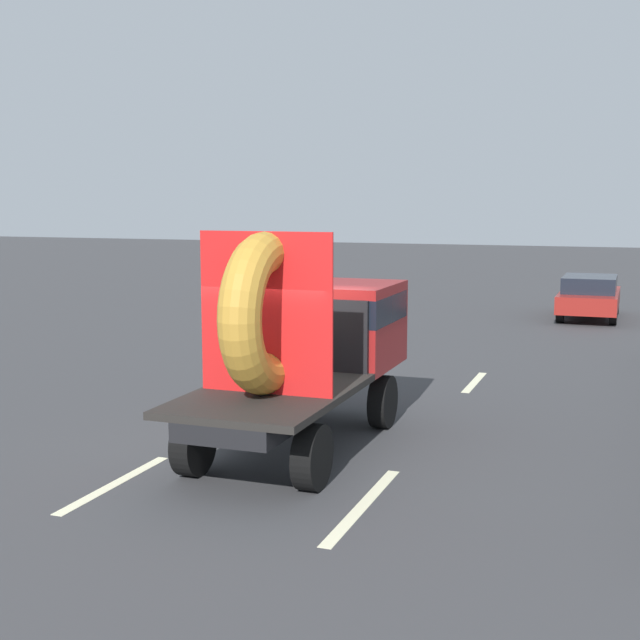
{
  "coord_description": "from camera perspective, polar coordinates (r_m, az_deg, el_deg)",
  "views": [
    {
      "loc": [
        5.0,
        -11.44,
        3.66
      ],
      "look_at": [
        0.4,
        1.07,
        1.8
      ],
      "focal_mm": 48.42,
      "sensor_mm": 36.0,
      "label": 1
    }
  ],
  "objects": [
    {
      "name": "flatbed_truck",
      "position": [
        13.1,
        -0.65,
        -1.18
      ],
      "size": [
        2.02,
        5.16,
        3.26
      ],
      "color": "black",
      "rests_on": "ground_plane"
    },
    {
      "name": "ground_plane",
      "position": [
        13.01,
        -3.3,
        -8.43
      ],
      "size": [
        120.0,
        120.0,
        0.0
      ],
      "primitive_type": "plane",
      "color": "#38383A"
    },
    {
      "name": "lane_dash_right_far",
      "position": [
        17.79,
        10.17,
        -4.07
      ],
      "size": [
        0.16,
        2.06,
        0.01
      ],
      "primitive_type": "cube",
      "rotation": [
        0.0,
        0.0,
        1.57
      ],
      "color": "beige",
      "rests_on": "ground_plane"
    },
    {
      "name": "lane_dash_right_near",
      "position": [
        10.69,
        2.88,
        -12.1
      ],
      "size": [
        0.16,
        2.8,
        0.01
      ],
      "primitive_type": "cube",
      "rotation": [
        0.0,
        0.0,
        1.57
      ],
      "color": "beige",
      "rests_on": "ground_plane"
    },
    {
      "name": "lane_dash_left_far",
      "position": [
        18.83,
        0.44,
        -3.27
      ],
      "size": [
        0.16,
        2.6,
        0.01
      ],
      "primitive_type": "cube",
      "rotation": [
        0.0,
        0.0,
        1.57
      ],
      "color": "beige",
      "rests_on": "ground_plane"
    },
    {
      "name": "lane_dash_left_near",
      "position": [
        11.73,
        -13.39,
        -10.47
      ],
      "size": [
        0.16,
        2.45,
        0.01
      ],
      "primitive_type": "cube",
      "rotation": [
        0.0,
        0.0,
        1.57
      ],
      "color": "beige",
      "rests_on": "ground_plane"
    },
    {
      "name": "distant_sedan",
      "position": [
        28.13,
        17.37,
        1.55
      ],
      "size": [
        1.75,
        4.08,
        1.33
      ],
      "color": "black",
      "rests_on": "ground_plane"
    }
  ]
}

